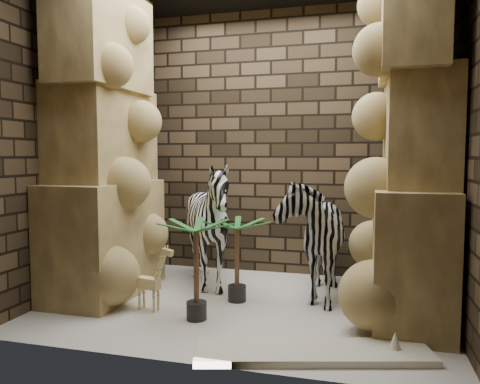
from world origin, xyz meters
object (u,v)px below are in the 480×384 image
(zebra_right, at_px, (312,226))
(giraffe_toy, at_px, (148,276))
(palm_front, at_px, (237,260))
(palm_back, at_px, (196,270))
(zebra_left, at_px, (209,233))
(surfboard, at_px, (313,352))

(zebra_right, height_order, giraffe_toy, zebra_right)
(palm_front, xyz_separation_m, palm_back, (-0.19, -0.56, 0.03))
(palm_back, bearing_deg, zebra_left, 101.89)
(palm_back, bearing_deg, surfboard, -24.17)
(surfboard, bearing_deg, zebra_left, 116.73)
(zebra_left, relative_size, surfboard, 0.80)
(zebra_left, bearing_deg, surfboard, -34.90)
(zebra_left, bearing_deg, palm_front, -27.01)
(palm_back, height_order, surfboard, palm_back)
(zebra_right, relative_size, palm_back, 1.61)
(zebra_right, relative_size, palm_front, 1.73)
(zebra_left, height_order, giraffe_toy, zebra_left)
(palm_front, bearing_deg, surfboard, -51.04)
(zebra_left, xyz_separation_m, giraffe_toy, (-0.31, -0.76, -0.27))
(giraffe_toy, distance_m, surfboard, 1.63)
(zebra_left, height_order, palm_back, zebra_left)
(zebra_left, relative_size, palm_back, 1.52)
(giraffe_toy, bearing_deg, zebra_left, 79.96)
(zebra_right, xyz_separation_m, giraffe_toy, (-1.34, -0.81, -0.37))
(zebra_right, xyz_separation_m, palm_front, (-0.65, -0.37, -0.29))
(zebra_left, xyz_separation_m, surfboard, (1.20, -1.33, -0.56))
(zebra_right, xyz_separation_m, surfboard, (0.17, -1.38, -0.65))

